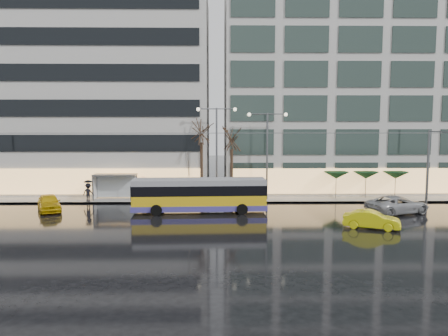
{
  "coord_description": "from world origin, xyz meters",
  "views": [
    {
      "loc": [
        2.01,
        -32.22,
        7.73
      ],
      "look_at": [
        2.63,
        5.0,
        3.83
      ],
      "focal_mm": 35.0,
      "sensor_mm": 36.0,
      "label": 1
    }
  ],
  "objects_px": {
    "street_lamp_near": "(217,140)",
    "bus_shelter": "(112,181)",
    "trolleybus": "(199,196)",
    "taxi_a": "(49,203)"
  },
  "relations": [
    {
      "from": "trolleybus",
      "to": "street_lamp_near",
      "type": "distance_m",
      "value": 7.7
    },
    {
      "from": "trolleybus",
      "to": "taxi_a",
      "type": "height_order",
      "value": "trolleybus"
    },
    {
      "from": "bus_shelter",
      "to": "trolleybus",
      "type": "bearing_deg",
      "value": -33.61
    },
    {
      "from": "trolleybus",
      "to": "bus_shelter",
      "type": "bearing_deg",
      "value": 146.39
    },
    {
      "from": "bus_shelter",
      "to": "taxi_a",
      "type": "height_order",
      "value": "bus_shelter"
    },
    {
      "from": "trolleybus",
      "to": "street_lamp_near",
      "type": "height_order",
      "value": "street_lamp_near"
    },
    {
      "from": "street_lamp_near",
      "to": "bus_shelter",
      "type": "bearing_deg",
      "value": -179.37
    },
    {
      "from": "trolleybus",
      "to": "bus_shelter",
      "type": "xyz_separation_m",
      "value": [
        -8.9,
        5.91,
        0.53
      ]
    },
    {
      "from": "bus_shelter",
      "to": "street_lamp_near",
      "type": "relative_size",
      "value": 0.47
    },
    {
      "from": "taxi_a",
      "to": "bus_shelter",
      "type": "bearing_deg",
      "value": 24.47
    }
  ]
}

